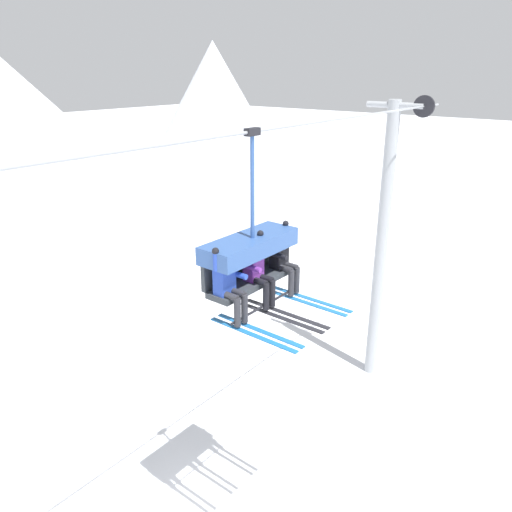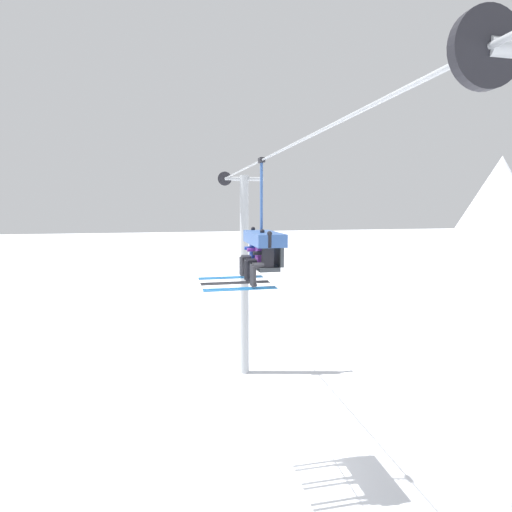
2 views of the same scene
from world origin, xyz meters
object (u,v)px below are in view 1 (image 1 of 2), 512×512
at_px(lift_tower_far, 382,241).
at_px(skier_black, 285,259).
at_px(skier_blue, 230,285).
at_px(skier_purple, 259,271).
at_px(chairlift_chair, 249,252).

relative_size(lift_tower_far, skier_black, 5.05).
distance_m(lift_tower_far, skier_black, 6.55).
distance_m(skier_blue, skier_purple, 0.75).
bearing_deg(skier_black, skier_purple, 180.00).
bearing_deg(lift_tower_far, chairlift_chair, -174.24).
bearing_deg(skier_purple, chairlift_chair, 90.89).
relative_size(chairlift_chair, skier_purple, 1.73).
relative_size(skier_blue, skier_purple, 1.00).
distance_m(chairlift_chair, skier_purple, 0.36).
xyz_separation_m(chairlift_chair, skier_purple, (0.00, -0.21, -0.29)).
bearing_deg(chairlift_chair, skier_black, -16.07).
xyz_separation_m(lift_tower_far, skier_blue, (-7.78, -0.92, 1.55)).
height_order(lift_tower_far, skier_black, lift_tower_far).
bearing_deg(skier_black, chairlift_chair, 163.93).
xyz_separation_m(skier_blue, skier_purple, (0.75, 0.00, 0.00)).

